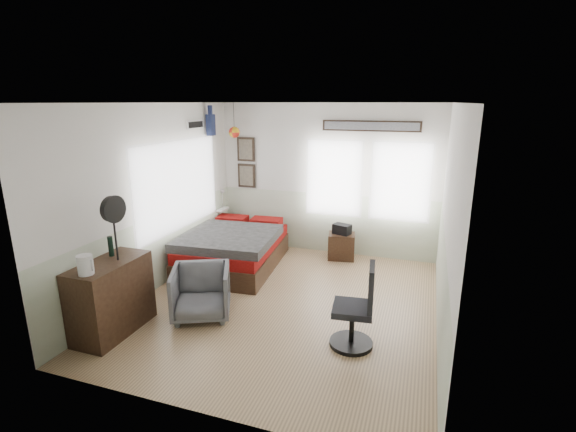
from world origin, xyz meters
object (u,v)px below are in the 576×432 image
at_px(nightstand, 341,246).
at_px(armchair, 201,292).
at_px(bed, 234,249).
at_px(dresser, 112,297).
at_px(task_chair, 357,314).

bearing_deg(nightstand, armchair, -126.35).
height_order(bed, dresser, dresser).
distance_m(dresser, nightstand, 3.94).
distance_m(armchair, nightstand, 2.94).
bearing_deg(bed, task_chair, -41.07).
bearing_deg(armchair, dresser, -165.08).
bearing_deg(dresser, bed, 78.93).
xyz_separation_m(dresser, armchair, (0.82, 0.68, -0.12)).
bearing_deg(dresser, nightstand, 57.45).
relative_size(bed, task_chair, 2.13).
distance_m(dresser, task_chair, 2.92).
height_order(nightstand, task_chair, task_chair).
relative_size(bed, dresser, 2.12).
distance_m(nightstand, task_chair, 2.79).
bearing_deg(bed, dresser, -106.04).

